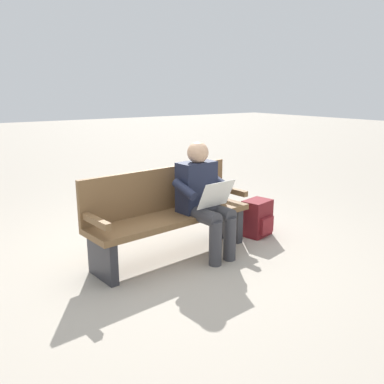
# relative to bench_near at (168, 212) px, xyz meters

# --- Properties ---
(ground_plane) EXTENTS (40.00, 40.00, 0.00)m
(ground_plane) POSITION_rel_bench_near_xyz_m (-0.01, 0.07, -0.46)
(ground_plane) COLOR #A89E8E
(bench_near) EXTENTS (1.84, 0.65, 0.90)m
(bench_near) POSITION_rel_bench_near_xyz_m (0.00, 0.00, 0.00)
(bench_near) COLOR brown
(bench_near) RESTS_ON ground
(person_seated) EXTENTS (0.60, 0.60, 1.18)m
(person_seated) POSITION_rel_bench_near_xyz_m (-0.31, 0.20, 0.17)
(person_seated) COLOR #1E2338
(person_seated) RESTS_ON ground
(backpack) EXTENTS (0.37, 0.34, 0.43)m
(backpack) POSITION_rel_bench_near_xyz_m (-1.17, 0.11, -0.25)
(backpack) COLOR maroon
(backpack) RESTS_ON ground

